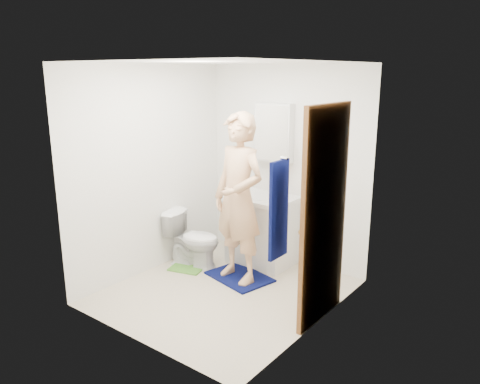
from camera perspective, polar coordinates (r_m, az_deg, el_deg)
name	(u,v)px	position (r m, az deg, el deg)	size (l,w,h in m)	color
floor	(225,293)	(5.18, -1.87, -12.16)	(2.20, 2.40, 0.02)	beige
ceiling	(223,61)	(4.63, -2.12, 15.67)	(2.20, 2.40, 0.02)	white
wall_back	(287,166)	(5.73, 5.72, 3.21)	(2.20, 0.02, 2.40)	white
wall_front	(130,212)	(3.94, -13.23, -2.36)	(2.20, 0.02, 2.40)	white
wall_left	(150,171)	(5.52, -10.95, 2.59)	(0.02, 2.40, 2.40)	white
wall_right	(321,202)	(4.17, 9.90, -1.24)	(0.02, 2.40, 2.40)	white
vanity_cabinet	(262,232)	(5.78, 2.70, -4.86)	(0.75, 0.55, 0.80)	white
countertop	(262,198)	(5.65, 2.76, -0.79)	(0.79, 0.59, 0.05)	white
sink_basin	(262,197)	(5.65, 2.76, -0.64)	(0.40, 0.40, 0.03)	white
faucet	(271,189)	(5.77, 3.78, 0.40)	(0.03, 0.03, 0.12)	silver
medicine_cabinet	(274,132)	(5.68, 4.15, 7.25)	(0.50, 0.12, 0.70)	white
mirror_panel	(271,133)	(5.63, 3.80, 7.19)	(0.46, 0.01, 0.66)	white
door	(324,216)	(4.37, 10.20, -2.92)	(0.05, 0.80, 2.05)	brown
door_knob	(302,232)	(4.14, 7.61, -4.89)	(0.07, 0.07, 0.07)	gold
towel	(279,210)	(3.72, 4.74, -2.21)	(0.03, 0.24, 0.80)	#070E46
towel_hook	(284,158)	(3.60, 5.41, 4.10)	(0.02, 0.02, 0.06)	silver
toilet	(193,239)	(5.73, -5.72, -5.72)	(0.38, 0.66, 0.68)	white
bath_mat	(240,277)	(5.49, -0.06, -10.29)	(0.71, 0.51, 0.02)	#070E46
green_rug	(188,267)	(5.77, -6.37, -9.12)	(0.39, 0.33, 0.02)	#579E34
soap_dispenser	(239,187)	(5.73, -0.16, 0.67)	(0.09, 0.09, 0.19)	#D37662
toothbrush_cup	(281,194)	(5.61, 5.01, -0.20)	(0.12, 0.12, 0.09)	#984599
man	(239,199)	(5.11, -0.16, -0.81)	(0.69, 0.45, 1.89)	#DEAA7D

